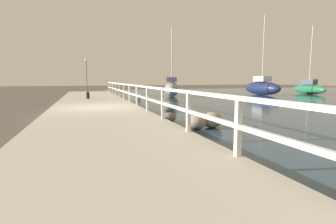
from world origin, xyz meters
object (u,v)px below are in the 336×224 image
sailboat_navy (262,87)px  dock_lamp (86,68)px  sailboat_gray (172,89)px  mooring_bollard (88,95)px  sailboat_green (309,88)px

sailboat_navy → dock_lamp: bearing=170.4°
sailboat_navy → sailboat_gray: size_ratio=1.27×
mooring_bollard → dock_lamp: (0.04, 6.82, 2.15)m
mooring_bollard → sailboat_gray: bearing=31.6°
sailboat_green → mooring_bollard: bearing=-166.1°
dock_lamp → sailboat_green: bearing=-5.7°
dock_lamp → sailboat_green: 24.35m
sailboat_gray → mooring_bollard: bearing=-129.4°
sailboat_navy → sailboat_gray: 10.14m
sailboat_green → sailboat_gray: size_ratio=1.16×
sailboat_green → sailboat_gray: (-16.36, 0.38, 0.11)m
dock_lamp → sailboat_gray: bearing=-14.5°
dock_lamp → sailboat_gray: sailboat_gray is taller
mooring_bollard → sailboat_green: 24.58m
mooring_bollard → dock_lamp: dock_lamp is taller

